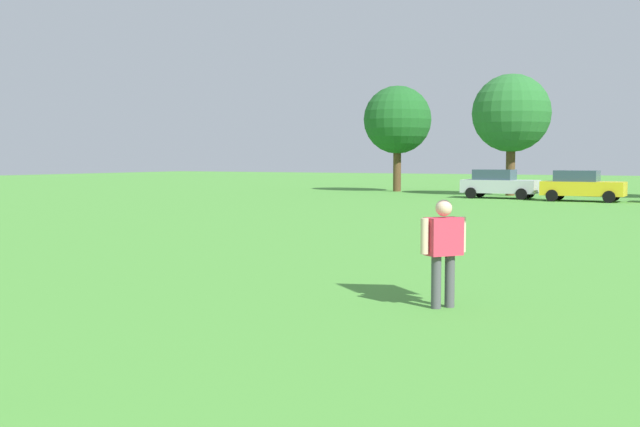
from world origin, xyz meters
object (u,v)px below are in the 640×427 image
(adult_bystander, at_px, (443,244))
(parked_car_yellow_1, at_px, (582,186))
(tree_far_left, at_px, (397,120))
(tree_left, at_px, (511,113))
(parked_car_silver_0, at_px, (499,184))

(adult_bystander, distance_m, parked_car_yellow_1, 32.51)
(adult_bystander, xyz_separation_m, tree_far_left, (-17.18, 39.32, 3.98))
(parked_car_yellow_1, relative_size, tree_far_left, 0.58)
(adult_bystander, bearing_deg, tree_left, -129.21)
(adult_bystander, bearing_deg, parked_car_silver_0, -128.29)
(parked_car_yellow_1, xyz_separation_m, tree_far_left, (-13.71, 7.00, 4.14))
(parked_car_silver_0, xyz_separation_m, tree_far_left, (-8.89, 5.97, 4.14))
(adult_bystander, distance_m, parked_car_silver_0, 34.37)
(tree_far_left, bearing_deg, parked_car_yellow_1, -27.06)
(tree_left, bearing_deg, parked_car_yellow_1, -42.73)
(tree_far_left, relative_size, tree_left, 0.98)
(tree_far_left, distance_m, tree_left, 8.89)
(tree_far_left, bearing_deg, parked_car_silver_0, -33.91)
(parked_car_yellow_1, distance_m, tree_far_left, 15.94)
(parked_car_yellow_1, distance_m, tree_left, 8.16)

